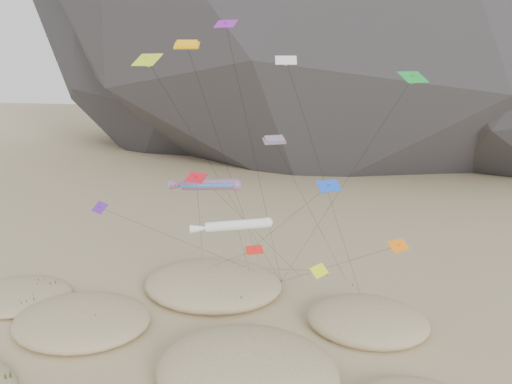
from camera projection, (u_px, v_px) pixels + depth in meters
The scene contains 8 objects.
dunes at pixel (184, 354), 42.27m from camera, with size 51.10×39.53×4.42m.
dune_grass at pixel (185, 356), 41.71m from camera, with size 40.27×26.72×1.59m.
kite_stakes at pixel (273, 275), 59.44m from camera, with size 21.16×5.42×0.30m.
rainbow_tube_kite at pixel (206, 185), 47.58m from camera, with size 11.87×11.90×14.23m.
white_tube_kite at pixel (233, 225), 43.53m from camera, with size 7.14×14.07×11.60m.
orange_parafoil at pixel (188, 49), 45.95m from camera, with size 5.14×13.86×26.72m.
multi_parafoil at pixel (276, 143), 44.21m from camera, with size 7.63×12.60×18.45m.
delta_kites at pixel (263, 144), 43.62m from camera, with size 30.15×21.21×28.37m.
Camera 1 is at (12.44, -31.50, 24.60)m, focal length 35.00 mm.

